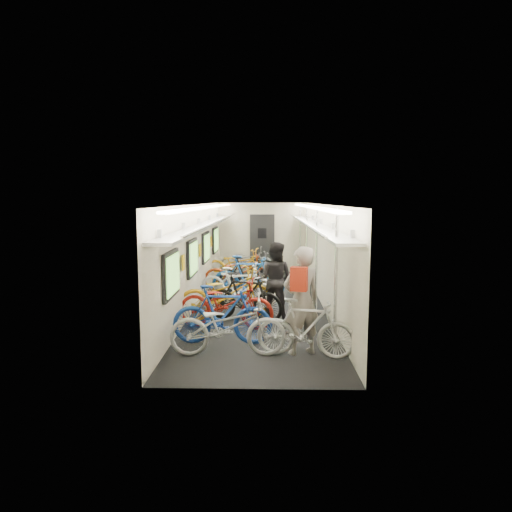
# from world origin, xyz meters

# --- Properties ---
(train_car_shell) EXTENTS (10.00, 10.00, 10.00)m
(train_car_shell) POSITION_xyz_m (-0.36, 0.71, 1.66)
(train_car_shell) COLOR black
(train_car_shell) RESTS_ON ground
(bicycle_0) EXTENTS (1.90, 0.72, 0.99)m
(bicycle_0) POSITION_xyz_m (-0.45, -3.70, 0.49)
(bicycle_0) COLOR #ADACB1
(bicycle_0) RESTS_ON ground
(bicycle_1) EXTENTS (1.76, 0.53, 1.05)m
(bicycle_1) POSITION_xyz_m (-0.60, -3.10, 0.52)
(bicycle_1) COLOR navy
(bicycle_1) RESTS_ON ground
(bicycle_2) EXTENTS (1.98, 0.95, 1.00)m
(bicycle_2) POSITION_xyz_m (-0.63, -2.11, 0.50)
(bicycle_2) COLOR maroon
(bicycle_2) RESTS_ON ground
(bicycle_3) EXTENTS (1.75, 1.04, 1.02)m
(bicycle_3) POSITION_xyz_m (-0.30, -1.59, 0.51)
(bicycle_3) COLOR black
(bicycle_3) RESTS_ON ground
(bicycle_4) EXTENTS (2.19, 1.49, 1.09)m
(bicycle_4) POSITION_xyz_m (-0.70, -1.44, 0.54)
(bicycle_4) COLOR #BD8311
(bicycle_4) RESTS_ON ground
(bicycle_5) EXTENTS (1.70, 0.53, 1.02)m
(bicycle_5) POSITION_xyz_m (-0.46, -0.77, 0.51)
(bicycle_5) COLOR silver
(bicycle_5) RESTS_ON ground
(bicycle_6) EXTENTS (1.88, 0.89, 0.95)m
(bicycle_6) POSITION_xyz_m (-0.60, 0.37, 0.47)
(bicycle_6) COLOR silver
(bicycle_6) RESTS_ON ground
(bicycle_7) EXTENTS (1.90, 0.70, 1.12)m
(bicycle_7) POSITION_xyz_m (-0.30, 0.51, 0.56)
(bicycle_7) COLOR navy
(bicycle_7) RESTS_ON ground
(bicycle_8) EXTENTS (2.00, 0.94, 1.01)m
(bicycle_8) POSITION_xyz_m (-0.61, 1.55, 0.50)
(bicycle_8) COLOR #943010
(bicycle_8) RESTS_ON ground
(bicycle_9) EXTENTS (1.65, 0.69, 0.96)m
(bicycle_9) POSITION_xyz_m (-0.36, 1.46, 0.48)
(bicycle_9) COLOR black
(bicycle_9) RESTS_ON ground
(bicycle_10) EXTENTS (2.15, 1.21, 1.07)m
(bicycle_10) POSITION_xyz_m (-0.72, 2.71, 0.53)
(bicycle_10) COLOR orange
(bicycle_10) RESTS_ON ground
(bicycle_11) EXTENTS (1.65, 0.77, 0.95)m
(bicycle_11) POSITION_xyz_m (0.80, -3.75, 0.48)
(bicycle_11) COLOR silver
(bicycle_11) RESTS_ON ground
(bicycle_12) EXTENTS (1.75, 0.94, 0.87)m
(bicycle_12) POSITION_xyz_m (-0.29, 3.35, 0.44)
(bicycle_12) COLOR slate
(bicycle_12) RESTS_ON ground
(bicycle_14) EXTENTS (1.79, 0.63, 0.94)m
(bicycle_14) POSITION_xyz_m (-0.51, 4.35, 0.47)
(bicycle_14) COLOR slate
(bicycle_14) RESTS_ON ground
(passenger_near) EXTENTS (0.76, 0.64, 1.77)m
(passenger_near) POSITION_xyz_m (0.74, -3.57, 0.89)
(passenger_near) COLOR gray
(passenger_near) RESTS_ON ground
(passenger_mid) EXTENTS (0.95, 0.86, 1.62)m
(passenger_mid) POSITION_xyz_m (0.35, -1.14, 0.81)
(passenger_mid) COLOR black
(passenger_mid) RESTS_ON ground
(backpack) EXTENTS (0.29, 0.21, 0.38)m
(backpack) POSITION_xyz_m (0.68, -3.78, 1.28)
(backpack) COLOR #A42210
(backpack) RESTS_ON passenger_near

